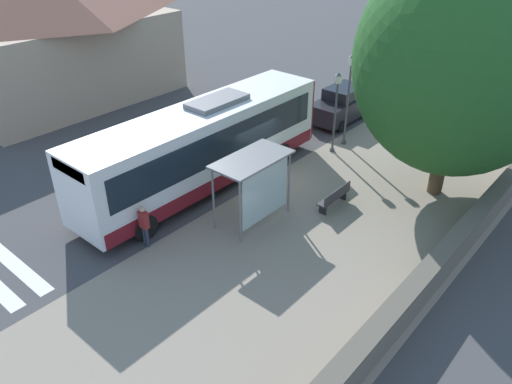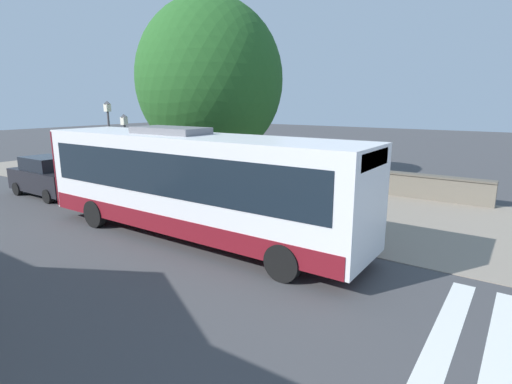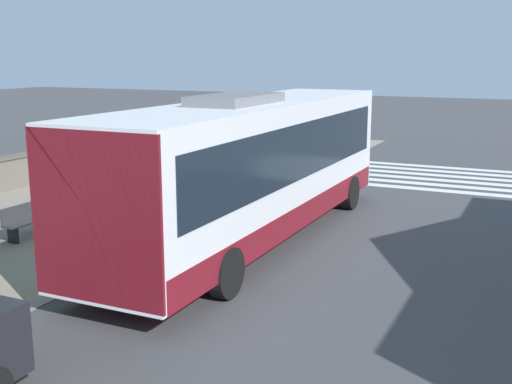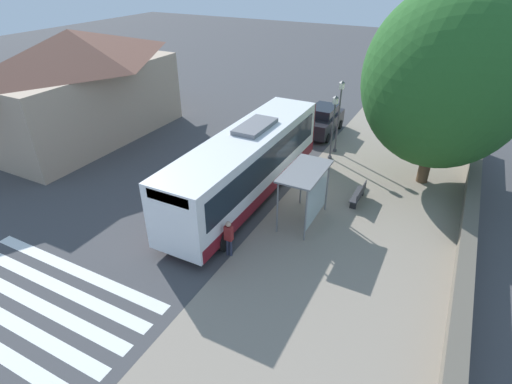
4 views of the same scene
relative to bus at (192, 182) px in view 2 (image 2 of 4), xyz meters
name	(u,v)px [view 2 (image 2 of 4)]	position (x,y,z in m)	size (l,w,h in m)	color
ground_plane	(188,217)	(-1.68, -1.88, -1.90)	(120.00, 120.00, 0.00)	#424244
sidewalk_plaza	(253,195)	(-6.18, -1.88, -1.89)	(9.00, 44.00, 0.02)	gray
stone_wall	(293,172)	(-10.23, -1.88, -1.31)	(0.60, 20.00, 1.15)	#6B6356
bus	(192,182)	(0.00, 0.00, 0.00)	(2.71, 12.09, 3.67)	white
bus_shelter	(268,163)	(-3.49, 0.74, 0.28)	(1.62, 3.10, 2.66)	slate
pedestrian	(338,219)	(-1.60, 4.51, -0.91)	(0.34, 0.22, 1.69)	#2D3347
bench	(238,189)	(-5.24, -2.07, -1.42)	(0.40, 1.83, 0.88)	#333338
street_lamp_near	(110,141)	(-2.31, -7.46, 0.78)	(0.28, 0.28, 4.54)	#4C4C51
street_lamp_far	(126,149)	(-2.35, -6.34, 0.46)	(0.28, 0.28, 3.95)	#4C4C51
shade_tree	(210,80)	(-7.80, -5.87, 3.73)	(7.98, 7.98, 10.03)	brown
parked_car_behind_bus	(48,177)	(-0.53, -10.05, -0.97)	(1.93, 4.33, 1.91)	black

